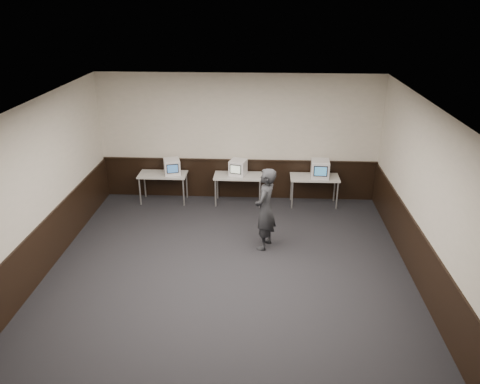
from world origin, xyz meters
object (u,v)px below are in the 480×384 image
emac_right (320,169)px  emac_left (172,167)px  desk_left (163,176)px  desk_center (238,178)px  emac_center (238,167)px  person (265,209)px  desk_right (314,179)px

emac_right → emac_left: bearing=-177.5°
desk_left → desk_center: bearing=0.0°
emac_center → person: (0.68, -2.26, -0.07)m
desk_left → emac_left: (0.24, 0.00, 0.27)m
desk_left → desk_right: size_ratio=1.00×
desk_center → person: size_ratio=0.68×
desk_left → emac_left: size_ratio=2.40×
desk_left → emac_left: emac_left is taller
desk_center → emac_center: (-0.00, 0.04, 0.26)m
person → emac_left: bearing=-115.1°
desk_right → emac_right: emac_right is taller
emac_center → emac_left: bearing=-163.6°
emac_left → emac_right: 3.67m
desk_right → person: bearing=-118.8°
emac_left → desk_right: bearing=-15.8°
emac_left → emac_right: size_ratio=1.01×
emac_right → person: size_ratio=0.28×
emac_center → emac_right: bearing=13.0°
desk_center → emac_center: bearing=95.3°
emac_right → person: (-1.33, -2.19, -0.09)m
desk_center → desk_right: size_ratio=1.00×
desk_left → emac_right: bearing=-0.4°
desk_center → person: person is taller
emac_left → emac_right: (3.67, -0.03, 0.02)m
emac_center → emac_right: emac_right is taller
desk_center → emac_right: size_ratio=2.43×
desk_right → emac_right: size_ratio=2.43×
desk_right → emac_center: 1.92m
emac_left → person: size_ratio=0.28×
emac_left → emac_center: bearing=-14.4°
desk_center → desk_right: same height
person → desk_center: bearing=-144.5°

